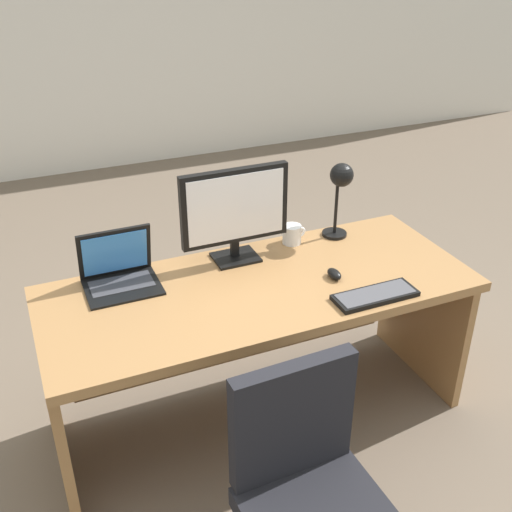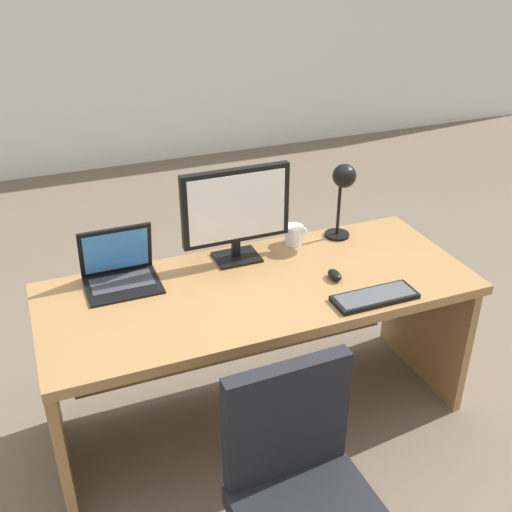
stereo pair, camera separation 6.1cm
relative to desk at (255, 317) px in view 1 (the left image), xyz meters
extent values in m
plane|color=#6B5B4C|center=(0.00, 1.45, -0.54)|extent=(12.00, 12.00, 0.00)
cube|color=silver|center=(0.00, 3.63, 0.86)|extent=(10.00, 0.10, 2.80)
cube|color=#9E7042|center=(0.00, -0.05, 0.17)|extent=(1.83, 0.75, 0.04)
cube|color=#9E7042|center=(-0.90, -0.05, -0.19)|extent=(0.04, 0.66, 0.68)
cube|color=#9E7042|center=(0.90, -0.05, -0.19)|extent=(0.04, 0.66, 0.68)
cube|color=#9E7042|center=(0.00, 0.23, -0.16)|extent=(1.61, 0.02, 0.48)
cube|color=black|center=(-0.01, 0.21, 0.20)|extent=(0.20, 0.16, 0.01)
cube|color=black|center=(-0.01, 0.22, 0.24)|extent=(0.04, 0.02, 0.08)
cube|color=black|center=(-0.01, 0.21, 0.45)|extent=(0.49, 0.04, 0.34)
cube|color=white|center=(-0.01, 0.19, 0.45)|extent=(0.44, 0.00, 0.30)
cube|color=black|center=(-0.54, 0.16, 0.20)|extent=(0.31, 0.25, 0.01)
cube|color=#38383D|center=(-0.54, 0.18, 0.20)|extent=(0.26, 0.14, 0.00)
cube|color=black|center=(-0.54, 0.25, 0.32)|extent=(0.31, 0.07, 0.23)
cube|color=#3F8CEA|center=(-0.54, 0.24, 0.31)|extent=(0.27, 0.05, 0.19)
cube|color=black|center=(0.39, -0.32, 0.20)|extent=(0.35, 0.13, 0.02)
cube|color=#47474C|center=(0.39, -0.32, 0.21)|extent=(0.32, 0.11, 0.00)
ellipsoid|color=black|center=(0.32, -0.12, 0.21)|extent=(0.05, 0.09, 0.04)
cylinder|color=black|center=(0.52, 0.24, 0.20)|extent=(0.12, 0.12, 0.01)
cylinder|color=black|center=(0.52, 0.24, 0.34)|extent=(0.02, 0.02, 0.27)
sphere|color=black|center=(0.52, 0.21, 0.51)|extent=(0.11, 0.11, 0.11)
cylinder|color=white|center=(0.29, 0.25, 0.24)|extent=(0.09, 0.09, 0.09)
torus|color=white|center=(0.34, 0.25, 0.24)|extent=(0.05, 0.01, 0.05)
cube|color=black|center=(-0.18, -0.73, 0.10)|extent=(0.44, 0.07, 0.45)
camera|label=1|loc=(-0.89, -2.08, 1.55)|focal=43.28mm
camera|label=2|loc=(-0.83, -2.10, 1.55)|focal=43.28mm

